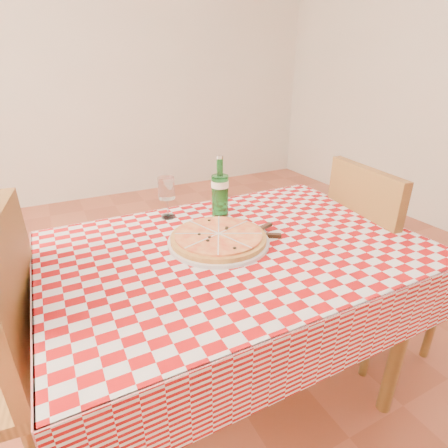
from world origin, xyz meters
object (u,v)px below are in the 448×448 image
object	(u,v)px
water_bottle	(220,187)
pizza_plate	(219,237)
dining_table	(236,268)
chair_near	(372,252)
wine_glass	(167,198)

from	to	relation	value
water_bottle	pizza_plate	bearing A→B (deg)	-117.74
dining_table	chair_near	bearing A→B (deg)	-0.02
water_bottle	wine_glass	xyz separation A→B (m)	(-0.20, 0.09, -0.04)
dining_table	wine_glass	distance (m)	0.42
dining_table	wine_glass	size ratio (longest dim) A/B	6.94
chair_near	water_bottle	size ratio (longest dim) A/B	3.72
pizza_plate	water_bottle	xyz separation A→B (m)	(0.12, 0.22, 0.11)
dining_table	pizza_plate	distance (m)	0.14
pizza_plate	dining_table	bearing A→B (deg)	-37.86
water_bottle	wine_glass	distance (m)	0.22
chair_near	wine_glass	world-z (taller)	chair_near
chair_near	water_bottle	bearing A→B (deg)	167.06
chair_near	pizza_plate	bearing A→B (deg)	-174.46
dining_table	chair_near	xyz separation A→B (m)	(0.73, -0.00, -0.11)
pizza_plate	wine_glass	xyz separation A→B (m)	(-0.08, 0.31, 0.06)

